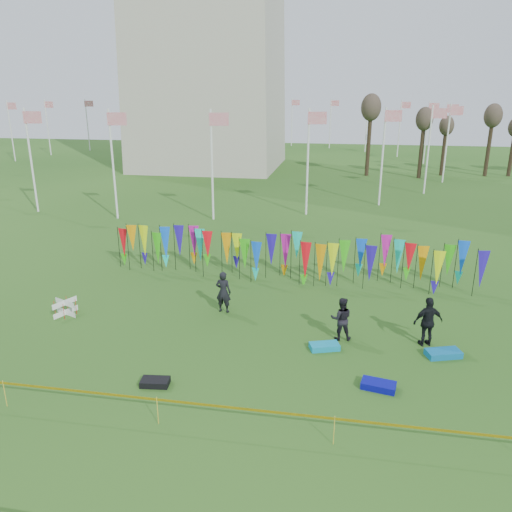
% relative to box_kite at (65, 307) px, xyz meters
% --- Properties ---
extents(ground, '(160.00, 160.00, 0.00)m').
position_rel_box_kite_xyz_m(ground, '(8.71, -3.43, -0.35)').
color(ground, '#204914').
rests_on(ground, ground).
extents(flagpole_ring, '(57.40, 56.16, 8.00)m').
position_rel_box_kite_xyz_m(flagpole_ring, '(-5.29, 44.57, 3.65)').
color(flagpole_ring, silver).
rests_on(flagpole_ring, ground).
extents(banner_row, '(18.64, 0.64, 2.36)m').
position_rel_box_kite_xyz_m(banner_row, '(8.99, 5.91, 1.13)').
color(banner_row, black).
rests_on(banner_row, ground).
extents(caution_tape_near, '(26.00, 0.02, 0.90)m').
position_rel_box_kite_xyz_m(caution_tape_near, '(8.49, -6.36, 0.43)').
color(caution_tape_near, '#DEBB04').
rests_on(caution_tape_near, ground).
extents(box_kite, '(0.63, 0.63, 0.70)m').
position_rel_box_kite_xyz_m(box_kite, '(0.00, 0.00, 0.00)').
color(box_kite, red).
rests_on(box_kite, ground).
extents(person_left, '(0.73, 0.57, 1.86)m').
position_rel_box_kite_xyz_m(person_left, '(6.62, 1.53, 0.58)').
color(person_left, black).
rests_on(person_left, ground).
extents(person_mid, '(0.87, 0.58, 1.72)m').
position_rel_box_kite_xyz_m(person_mid, '(11.68, -0.13, 0.51)').
color(person_mid, black).
rests_on(person_mid, ground).
extents(person_right, '(1.29, 0.98, 1.94)m').
position_rel_box_kite_xyz_m(person_right, '(14.89, -0.07, 0.62)').
color(person_right, black).
rests_on(person_right, ground).
extents(kite_bag_turquoise, '(1.20, 0.86, 0.22)m').
position_rel_box_kite_xyz_m(kite_bag_turquoise, '(11.12, -1.07, -0.24)').
color(kite_bag_turquoise, '#0C92BE').
rests_on(kite_bag_turquoise, ground).
extents(kite_bag_blue, '(1.17, 0.77, 0.23)m').
position_rel_box_kite_xyz_m(kite_bag_blue, '(12.96, -3.38, -0.24)').
color(kite_bag_blue, '#090B95').
rests_on(kite_bag_blue, ground).
extents(kite_bag_black, '(0.97, 0.63, 0.21)m').
position_rel_box_kite_xyz_m(kite_bag_black, '(5.75, -4.47, -0.24)').
color(kite_bag_black, black).
rests_on(kite_bag_black, ground).
extents(kite_bag_teal, '(1.36, 0.95, 0.24)m').
position_rel_box_kite_xyz_m(kite_bag_teal, '(15.40, -0.86, -0.23)').
color(kite_bag_teal, '#0B6AA6').
rests_on(kite_bag_teal, ground).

